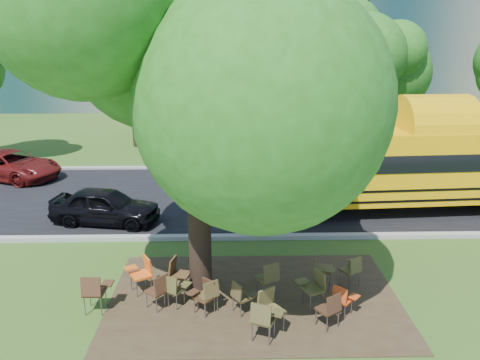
{
  "coord_description": "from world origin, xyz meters",
  "views": [
    {
      "loc": [
        0.43,
        -10.55,
        6.17
      ],
      "look_at": [
        0.74,
        3.57,
        1.78
      ],
      "focal_mm": 35.0,
      "sensor_mm": 36.0,
      "label": 1
    }
  ],
  "objects_px": {
    "chair_13": "(352,268)",
    "chair_5": "(269,306)",
    "chair_2": "(209,292)",
    "chair_3": "(205,293)",
    "main_tree": "(195,67)",
    "bg_car_red": "(11,165)",
    "chair_6": "(314,285)",
    "black_car": "(105,206)",
    "chair_8": "(159,288)",
    "chair_11": "(269,275)",
    "chair_9": "(142,271)",
    "school_bus": "(424,163)",
    "chair_14": "(330,306)",
    "chair_10": "(177,272)",
    "chair_15": "(241,295)",
    "chair_1": "(174,287)",
    "chair_4": "(264,317)",
    "chair_0": "(95,290)",
    "chair_7": "(343,298)",
    "chair_12": "(321,266)"
  },
  "relations": [
    {
      "from": "chair_3",
      "to": "chair_8",
      "type": "xyz_separation_m",
      "value": [
        -1.07,
        0.17,
        0.05
      ]
    },
    {
      "from": "chair_3",
      "to": "chair_5",
      "type": "xyz_separation_m",
      "value": [
        1.41,
        -0.72,
        0.09
      ]
    },
    {
      "from": "school_bus",
      "to": "chair_8",
      "type": "relative_size",
      "value": 13.89
    },
    {
      "from": "chair_5",
      "to": "chair_14",
      "type": "distance_m",
      "value": 1.34
    },
    {
      "from": "main_tree",
      "to": "bg_car_red",
      "type": "bearing_deg",
      "value": 132.68
    },
    {
      "from": "chair_8",
      "to": "chair_7",
      "type": "bearing_deg",
      "value": -53.7
    },
    {
      "from": "main_tree",
      "to": "chair_1",
      "type": "distance_m",
      "value": 5.07
    },
    {
      "from": "chair_7",
      "to": "chair_9",
      "type": "distance_m",
      "value": 4.87
    },
    {
      "from": "chair_2",
      "to": "chair_5",
      "type": "relative_size",
      "value": 0.87
    },
    {
      "from": "main_tree",
      "to": "chair_10",
      "type": "xyz_separation_m",
      "value": [
        -0.57,
        -0.1,
        -4.93
      ]
    },
    {
      "from": "school_bus",
      "to": "chair_5",
      "type": "distance_m",
      "value": 9.67
    },
    {
      "from": "chair_2",
      "to": "chair_6",
      "type": "distance_m",
      "value": 2.47
    },
    {
      "from": "chair_12",
      "to": "chair_3",
      "type": "bearing_deg",
      "value": -52.98
    },
    {
      "from": "chair_8",
      "to": "chair_10",
      "type": "bearing_deg",
      "value": 16.48
    },
    {
      "from": "chair_2",
      "to": "chair_3",
      "type": "distance_m",
      "value": 0.1
    },
    {
      "from": "chair_11",
      "to": "chair_10",
      "type": "bearing_deg",
      "value": 147.14
    },
    {
      "from": "chair_13",
      "to": "chair_5",
      "type": "bearing_deg",
      "value": -172.66
    },
    {
      "from": "chair_3",
      "to": "chair_11",
      "type": "bearing_deg",
      "value": -116.99
    },
    {
      "from": "chair_9",
      "to": "chair_14",
      "type": "height_order",
      "value": "chair_9"
    },
    {
      "from": "main_tree",
      "to": "black_car",
      "type": "relative_size",
      "value": 2.47
    },
    {
      "from": "chair_6",
      "to": "chair_7",
      "type": "height_order",
      "value": "chair_6"
    },
    {
      "from": "chair_10",
      "to": "chair_12",
      "type": "xyz_separation_m",
      "value": [
        3.61,
        0.2,
        0.02
      ]
    },
    {
      "from": "chair_2",
      "to": "chair_8",
      "type": "distance_m",
      "value": 1.18
    },
    {
      "from": "main_tree",
      "to": "bg_car_red",
      "type": "xyz_separation_m",
      "value": [
        -8.98,
        9.74,
        -4.87
      ]
    },
    {
      "from": "chair_14",
      "to": "black_car",
      "type": "distance_m",
      "value": 8.87
    },
    {
      "from": "chair_7",
      "to": "chair_15",
      "type": "distance_m",
      "value": 2.3
    },
    {
      "from": "chair_9",
      "to": "chair_13",
      "type": "relative_size",
      "value": 1.11
    },
    {
      "from": "main_tree",
      "to": "chair_15",
      "type": "height_order",
      "value": "main_tree"
    },
    {
      "from": "black_car",
      "to": "chair_14",
      "type": "bearing_deg",
      "value": -124.17
    },
    {
      "from": "chair_9",
      "to": "chair_10",
      "type": "height_order",
      "value": "chair_9"
    },
    {
      "from": "chair_3",
      "to": "chair_10",
      "type": "height_order",
      "value": "chair_10"
    },
    {
      "from": "chair_15",
      "to": "main_tree",
      "type": "bearing_deg",
      "value": -171.12
    },
    {
      "from": "chair_8",
      "to": "bg_car_red",
      "type": "height_order",
      "value": "bg_car_red"
    },
    {
      "from": "chair_8",
      "to": "chair_12",
      "type": "relative_size",
      "value": 0.94
    },
    {
      "from": "chair_2",
      "to": "chair_7",
      "type": "distance_m",
      "value": 3.04
    },
    {
      "from": "chair_6",
      "to": "chair_9",
      "type": "relative_size",
      "value": 0.96
    },
    {
      "from": "chair_4",
      "to": "chair_14",
      "type": "relative_size",
      "value": 1.08
    },
    {
      "from": "chair_7",
      "to": "chair_1",
      "type": "bearing_deg",
      "value": -143.72
    },
    {
      "from": "chair_0",
      "to": "chair_1",
      "type": "height_order",
      "value": "chair_0"
    },
    {
      "from": "chair_13",
      "to": "chair_15",
      "type": "height_order",
      "value": "chair_13"
    },
    {
      "from": "chair_0",
      "to": "chair_2",
      "type": "bearing_deg",
      "value": 1.47
    },
    {
      "from": "chair_15",
      "to": "chair_5",
      "type": "bearing_deg",
      "value": 9.97
    },
    {
      "from": "chair_3",
      "to": "chair_9",
      "type": "xyz_separation_m",
      "value": [
        -1.6,
        0.95,
        0.08
      ]
    },
    {
      "from": "chair_7",
      "to": "bg_car_red",
      "type": "height_order",
      "value": "bg_car_red"
    },
    {
      "from": "chair_2",
      "to": "chair_9",
      "type": "relative_size",
      "value": 0.88
    },
    {
      "from": "chair_0",
      "to": "chair_2",
      "type": "xyz_separation_m",
      "value": [
        2.63,
        -0.04,
        -0.08
      ]
    },
    {
      "from": "chair_5",
      "to": "chair_8",
      "type": "height_order",
      "value": "chair_5"
    },
    {
      "from": "chair_6",
      "to": "bg_car_red",
      "type": "distance_m",
      "value": 15.74
    },
    {
      "from": "chair_14",
      "to": "bg_car_red",
      "type": "xyz_separation_m",
      "value": [
        -11.89,
        11.42,
        0.09
      ]
    },
    {
      "from": "chair_4",
      "to": "chair_13",
      "type": "relative_size",
      "value": 1.11
    }
  ]
}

